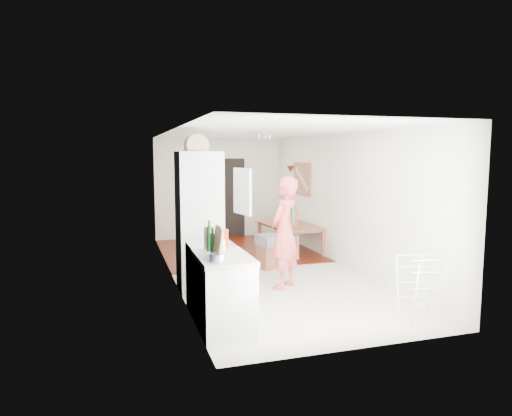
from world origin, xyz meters
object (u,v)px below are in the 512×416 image
dining_chair (287,232)px  dining_table (291,239)px  person (284,223)px  stool (268,256)px  drying_rack (420,288)px

dining_chair → dining_table: bearing=80.1°
person → dining_table: size_ratio=1.44×
stool → person: bearing=-97.2°
dining_table → drying_rack: (0.03, -4.39, 0.16)m
dining_chair → drying_rack: 3.80m
dining_table → dining_chair: size_ratio=1.37×
dining_chair → drying_rack: bearing=-67.1°
person → dining_table: (1.12, 2.55, -0.79)m
dining_table → person: bearing=150.8°
dining_chair → stool: (-0.64, -0.69, -0.31)m
dining_chair → drying_rack: dining_chair is taller
dining_table → drying_rack: 4.40m
drying_rack → stool: bearing=121.3°
person → drying_rack: bearing=77.6°
person → dining_chair: person is taller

